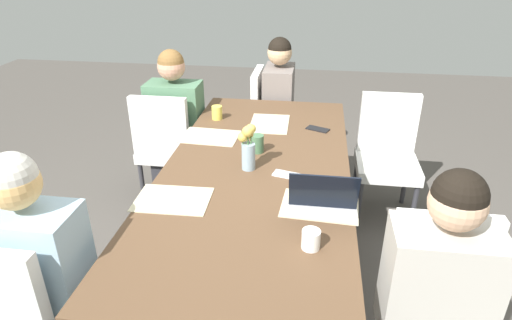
# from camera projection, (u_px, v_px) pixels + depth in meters

# --- Properties ---
(ground_plane) EXTENTS (10.00, 10.00, 0.00)m
(ground_plane) POSITION_uv_depth(u_px,v_px,m) (256.00, 273.00, 2.77)
(ground_plane) COLOR #4C4742
(dining_table) EXTENTS (2.33, 1.03, 0.75)m
(dining_table) POSITION_uv_depth(u_px,v_px,m) (256.00, 179.00, 2.46)
(dining_table) COLOR brown
(dining_table) RESTS_ON ground_plane
(chair_head_right_left_near) EXTENTS (0.44, 0.44, 0.90)m
(chair_head_right_left_near) POSITION_uv_depth(u_px,v_px,m) (270.00, 116.00, 3.87)
(chair_head_right_left_near) COLOR silver
(chair_head_right_left_near) RESTS_ON ground_plane
(person_head_right_left_near) EXTENTS (0.40, 0.36, 1.19)m
(person_head_right_left_near) POSITION_uv_depth(u_px,v_px,m) (278.00, 116.00, 3.79)
(person_head_right_left_near) COLOR #2D2D33
(person_head_right_left_near) RESTS_ON ground_plane
(chair_far_left_mid) EXTENTS (0.44, 0.44, 0.90)m
(chair_far_left_mid) POSITION_uv_depth(u_px,v_px,m) (167.00, 143.00, 3.34)
(chair_far_left_mid) COLOR silver
(chair_far_left_mid) RESTS_ON ground_plane
(person_far_left_mid) EXTENTS (0.36, 0.40, 1.19)m
(person_far_left_mid) POSITION_uv_depth(u_px,v_px,m) (177.00, 136.00, 3.39)
(person_far_left_mid) COLOR #2D2D33
(person_far_left_mid) RESTS_ON ground_plane
(chair_near_left_far) EXTENTS (0.44, 0.44, 0.90)m
(chair_near_left_far) POSITION_uv_depth(u_px,v_px,m) (440.00, 312.00, 1.82)
(chair_near_left_far) COLOR silver
(chair_near_left_far) RESTS_ON ground_plane
(person_near_left_far) EXTENTS (0.36, 0.40, 1.19)m
(person_near_left_far) POSITION_uv_depth(u_px,v_px,m) (430.00, 319.00, 1.75)
(person_near_left_far) COLOR #2D2D33
(person_near_left_far) RESTS_ON ground_plane
(chair_far_right_near) EXTENTS (0.44, 0.44, 0.90)m
(chair_far_right_near) POSITION_uv_depth(u_px,v_px,m) (23.00, 311.00, 1.82)
(chair_far_right_near) COLOR silver
(chair_far_right_near) RESTS_ON ground_plane
(person_far_right_near) EXTENTS (0.36, 0.40, 1.19)m
(person_far_right_near) POSITION_uv_depth(u_px,v_px,m) (45.00, 295.00, 1.87)
(person_far_right_near) COLOR #2D2D33
(person_far_right_near) RESTS_ON ground_plane
(chair_near_right_far) EXTENTS (0.44, 0.44, 0.90)m
(chair_near_right_far) POSITION_uv_depth(u_px,v_px,m) (387.00, 151.00, 3.22)
(chair_near_right_far) COLOR silver
(chair_near_right_far) RESTS_ON ground_plane
(flower_vase) EXTENTS (0.10, 0.10, 0.26)m
(flower_vase) POSITION_uv_depth(u_px,v_px,m) (248.00, 145.00, 2.37)
(flower_vase) COLOR #8EA8B7
(flower_vase) RESTS_ON dining_table
(placemat_head_right_left_near) EXTENTS (0.36, 0.27, 0.00)m
(placemat_head_right_left_near) POSITION_uv_depth(u_px,v_px,m) (269.00, 124.00, 3.02)
(placemat_head_right_left_near) COLOR beige
(placemat_head_right_left_near) RESTS_ON dining_table
(placemat_far_left_mid) EXTENTS (0.28, 0.37, 0.00)m
(placemat_far_left_mid) POSITION_uv_depth(u_px,v_px,m) (210.00, 137.00, 2.82)
(placemat_far_left_mid) COLOR beige
(placemat_far_left_mid) RESTS_ON dining_table
(placemat_near_left_far) EXTENTS (0.28, 0.38, 0.00)m
(placemat_near_left_far) POSITION_uv_depth(u_px,v_px,m) (320.00, 206.00, 2.08)
(placemat_near_left_far) COLOR beige
(placemat_near_left_far) RESTS_ON dining_table
(placemat_far_right_near) EXTENTS (0.27, 0.37, 0.00)m
(placemat_far_right_near) POSITION_uv_depth(u_px,v_px,m) (173.00, 199.00, 2.13)
(placemat_far_right_near) COLOR beige
(placemat_far_right_near) RESTS_ON dining_table
(laptop_near_left_far) EXTENTS (0.22, 0.32, 0.21)m
(laptop_near_left_far) POSITION_uv_depth(u_px,v_px,m) (322.00, 199.00, 2.06)
(laptop_near_left_far) COLOR silver
(laptop_near_left_far) RESTS_ON dining_table
(coffee_mug_near_left) EXTENTS (0.07, 0.07, 0.09)m
(coffee_mug_near_left) POSITION_uv_depth(u_px,v_px,m) (217.00, 113.00, 3.09)
(coffee_mug_near_left) COLOR #DBC64C
(coffee_mug_near_left) RESTS_ON dining_table
(coffee_mug_near_right) EXTENTS (0.08, 0.08, 0.11)m
(coffee_mug_near_right) POSITION_uv_depth(u_px,v_px,m) (257.00, 144.00, 2.60)
(coffee_mug_near_right) COLOR #47704C
(coffee_mug_near_right) RESTS_ON dining_table
(coffee_mug_centre_left) EXTENTS (0.08, 0.08, 0.08)m
(coffee_mug_centre_left) POSITION_uv_depth(u_px,v_px,m) (311.00, 239.00, 1.78)
(coffee_mug_centre_left) COLOR white
(coffee_mug_centre_left) RESTS_ON dining_table
(phone_black) EXTENTS (0.13, 0.17, 0.01)m
(phone_black) POSITION_uv_depth(u_px,v_px,m) (318.00, 129.00, 2.93)
(phone_black) COLOR black
(phone_black) RESTS_ON dining_table
(phone_silver) EXTENTS (0.11, 0.16, 0.01)m
(phone_silver) POSITION_uv_depth(u_px,v_px,m) (287.00, 175.00, 2.35)
(phone_silver) COLOR silver
(phone_silver) RESTS_ON dining_table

